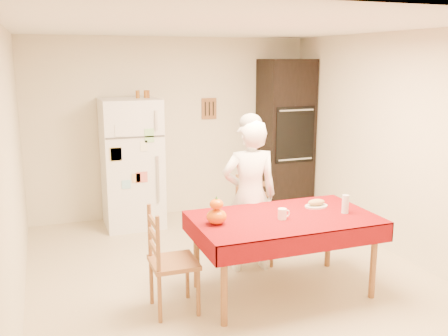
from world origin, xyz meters
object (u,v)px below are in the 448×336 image
oven_cabinet (285,135)px  seated_woman (250,196)px  chair_far (254,216)px  coffee_mug (282,214)px  wine_glass (345,204)px  chair_left (166,257)px  refrigerator (132,163)px  bread_plate (316,206)px  pumpkin_lower (217,217)px  dining_table (284,224)px

oven_cabinet → seated_woman: 2.39m
chair_far → coffee_mug: bearing=-78.3°
oven_cabinet → wine_glass: oven_cabinet is taller
coffee_mug → chair_left: bearing=175.4°
refrigerator → bread_plate: refrigerator is taller
refrigerator → wine_glass: refrigerator is taller
chair_far → pumpkin_lower: (-0.73, -0.83, 0.32)m
chair_left → bread_plate: bearing=-84.0°
coffee_mug → pumpkin_lower: bearing=172.5°
oven_cabinet → chair_far: bearing=-126.1°
dining_table → chair_far: chair_far is taller
oven_cabinet → pumpkin_lower: size_ratio=12.02×
pumpkin_lower → dining_table: bearing=-1.3°
wine_glass → oven_cabinet: bearing=75.2°
seated_woman → oven_cabinet: bearing=-117.7°
chair_far → pumpkin_lower: bearing=-112.1°
dining_table → coffee_mug: coffee_mug is taller
chair_far → bread_plate: chair_far is taller
refrigerator → chair_left: 2.50m
coffee_mug → seated_woman: bearing=92.8°
oven_cabinet → chair_far: (-1.23, -1.69, -0.59)m
oven_cabinet → coffee_mug: size_ratio=22.00×
seated_woman → bread_plate: 0.69m
wine_glass → chair_far: bearing=119.3°
dining_table → coffee_mug: size_ratio=17.00×
dining_table → seated_woman: seated_woman is taller
chair_left → bread_plate: size_ratio=3.96×
seated_woman → wine_glass: seated_woman is taller
wine_glass → refrigerator: bearing=121.4°
seated_woman → bread_plate: bearing=147.0°
coffee_mug → pumpkin_lower: size_ratio=0.55×
seated_woman → coffee_mug: seated_woman is taller
bread_plate → refrigerator: bearing=121.4°
wine_glass → bread_plate: 0.32m
refrigerator → coffee_mug: bearing=-70.0°
refrigerator → bread_plate: 2.73m
bread_plate → chair_left: bearing=-174.9°
dining_table → coffee_mug: (-0.05, -0.06, 0.12)m
coffee_mug → bread_plate: (0.49, 0.23, -0.04)m
chair_left → pumpkin_lower: bearing=-89.9°
oven_cabinet → pumpkin_lower: 3.21m
oven_cabinet → wine_glass: 2.74m
oven_cabinet → chair_far: size_ratio=2.32×
pumpkin_lower → bread_plate: bearing=7.6°
wine_glass → coffee_mug: bearing=176.8°
oven_cabinet → seated_woman: size_ratio=1.37×
refrigerator → coffee_mug: size_ratio=17.00×
oven_cabinet → pumpkin_lower: (-1.96, -2.52, -0.27)m
chair_far → pumpkin_lower: chair_far is taller
chair_left → seated_woman: (1.04, 0.60, 0.30)m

